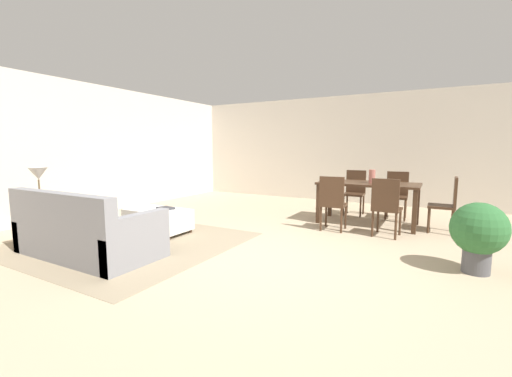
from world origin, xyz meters
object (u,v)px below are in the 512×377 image
(table_lamp, at_px, (38,175))
(dining_chair_near_right, at_px, (386,204))
(dining_chair_far_left, at_px, (355,190))
(vase_centerpiece, at_px, (372,176))
(dining_chair_head_east, at_px, (448,201))
(dining_table, at_px, (368,188))
(book_on_ottoman, at_px, (165,208))
(couch, at_px, (86,233))
(dining_chair_near_left, at_px, (333,200))
(potted_plant, at_px, (479,232))
(ottoman_table, at_px, (158,219))
(dining_chair_far_right, at_px, (397,192))
(side_table, at_px, (41,210))

(table_lamp, distance_m, dining_chair_near_right, 5.25)
(dining_chair_far_left, xyz_separation_m, vase_centerpiece, (0.48, -0.85, 0.36))
(dining_chair_far_left, distance_m, dining_chair_head_east, 1.86)
(dining_table, relative_size, dining_chair_near_right, 1.87)
(book_on_ottoman, bearing_deg, couch, -92.17)
(dining_chair_near_left, distance_m, dining_chair_far_left, 1.61)
(dining_chair_head_east, height_order, potted_plant, dining_chair_head_east)
(dining_chair_near_right, bearing_deg, dining_table, 117.93)
(couch, relative_size, dining_chair_near_right, 2.09)
(book_on_ottoman, bearing_deg, ottoman_table, -148.43)
(dining_chair_head_east, bearing_deg, couch, -138.58)
(couch, bearing_deg, dining_chair_far_left, 61.44)
(ottoman_table, distance_m, dining_table, 3.72)
(dining_chair_head_east, bearing_deg, dining_chair_near_left, -154.65)
(dining_chair_near_right, relative_size, dining_chair_far_left, 1.00)
(table_lamp, xyz_separation_m, book_on_ottoman, (1.31, 1.23, -0.58))
(dining_chair_far_right, bearing_deg, book_on_ottoman, -135.98)
(table_lamp, relative_size, dining_chair_far_right, 0.57)
(ottoman_table, xyz_separation_m, dining_chair_near_right, (3.29, 1.52, 0.30))
(book_on_ottoman, bearing_deg, potted_plant, 5.05)
(book_on_ottoman, bearing_deg, dining_chair_near_left, 31.49)
(dining_chair_near_right, height_order, dining_chair_far_right, same)
(ottoman_table, relative_size, dining_chair_near_right, 1.13)
(dining_chair_far_right, relative_size, book_on_ottoman, 3.54)
(couch, relative_size, dining_chair_head_east, 2.09)
(dining_chair_head_east, xyz_separation_m, potted_plant, (0.27, -1.85, -0.05))
(ottoman_table, bearing_deg, dining_chair_near_right, 24.83)
(ottoman_table, height_order, dining_table, dining_table)
(dining_table, height_order, dining_chair_head_east, dining_chair_head_east)
(book_on_ottoman, bearing_deg, dining_chair_near_right, 24.58)
(side_table, xyz_separation_m, book_on_ottoman, (1.31, 1.23, -0.05))
(couch, bearing_deg, ottoman_table, 92.60)
(dining_chair_head_east, xyz_separation_m, book_on_ottoman, (-4.02, -2.23, -0.11))
(side_table, relative_size, dining_chair_far_left, 0.62)
(dining_table, height_order, book_on_ottoman, dining_table)
(dining_table, height_order, vase_centerpiece, vase_centerpiece)
(dining_chair_far_left, relative_size, vase_centerpiece, 3.82)
(ottoman_table, height_order, dining_chair_far_left, dining_chair_far_left)
(dining_table, bearing_deg, dining_chair_head_east, -1.11)
(dining_chair_far_left, relative_size, dining_chair_far_right, 1.00)
(side_table, relative_size, book_on_ottoman, 2.20)
(side_table, bearing_deg, vase_centerpiece, 39.68)
(dining_chair_head_east, bearing_deg, book_on_ottoman, -150.97)
(ottoman_table, height_order, potted_plant, potted_plant)
(dining_chair_far_right, height_order, potted_plant, dining_chair_far_right)
(dining_chair_far_right, relative_size, dining_chair_head_east, 1.00)
(side_table, distance_m, dining_chair_near_left, 4.53)
(dining_table, xyz_separation_m, potted_plant, (1.52, -1.87, -0.20))
(dining_chair_near_left, bearing_deg, dining_chair_head_east, 25.35)
(dining_chair_far_left, xyz_separation_m, dining_chair_far_right, (0.81, 0.00, 0.00))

